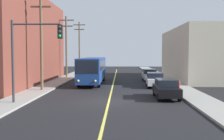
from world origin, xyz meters
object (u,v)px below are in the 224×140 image
at_px(traffic_signal_left_corner, 33,46).
at_px(fire_hydrant, 179,84).
at_px(parked_car_white, 155,79).
at_px(parked_car_silver, 149,75).
at_px(utility_pole_near, 41,36).
at_px(parked_car_black, 166,88).
at_px(utility_pole_far, 79,44).
at_px(city_bus, 93,69).
at_px(utility_pole_mid, 66,44).

distance_m(traffic_signal_left_corner, fire_hydrant, 15.33).
distance_m(parked_car_white, parked_car_silver, 6.86).
height_order(parked_car_silver, utility_pole_near, utility_pole_near).
bearing_deg(traffic_signal_left_corner, fire_hydrant, 34.45).
bearing_deg(parked_car_black, utility_pole_near, 160.48).
height_order(parked_car_white, fire_hydrant, parked_car_white).
distance_m(parked_car_black, utility_pole_far, 34.65).
bearing_deg(parked_car_silver, city_bus, -155.82).
bearing_deg(fire_hydrant, city_bus, 147.08).
bearing_deg(utility_pole_far, utility_pole_mid, -90.41).
relative_size(parked_car_black, utility_pole_mid, 0.47).
bearing_deg(city_bus, fire_hydrant, -32.92).
xyz_separation_m(utility_pole_far, fire_hydrant, (14.19, -26.79, -5.03)).
distance_m(parked_car_silver, utility_pole_mid, 13.84).
relative_size(utility_pole_mid, fire_hydrant, 11.08).
bearing_deg(parked_car_black, fire_hydrant, 68.12).
bearing_deg(city_bus, utility_pole_near, -120.44).
bearing_deg(parked_car_white, utility_pole_mid, 136.88).
height_order(parked_car_black, utility_pole_near, utility_pole_near).
bearing_deg(utility_pole_mid, parked_car_white, -43.12).
bearing_deg(utility_pole_near, parked_car_silver, 42.25).
relative_size(city_bus, utility_pole_mid, 1.31).
relative_size(utility_pole_near, traffic_signal_left_corner, 1.61).
xyz_separation_m(city_bus, utility_pole_mid, (-4.85, 7.88, 3.47)).
bearing_deg(city_bus, parked_car_silver, 24.18).
distance_m(utility_pole_far, fire_hydrant, 30.73).
xyz_separation_m(city_bus, parked_car_black, (7.29, -11.46, -0.98)).
bearing_deg(traffic_signal_left_corner, city_bus, 78.99).
xyz_separation_m(parked_car_white, fire_hydrant, (2.13, -2.60, -0.26)).
height_order(parked_car_silver, utility_pole_far, utility_pole_far).
height_order(utility_pole_mid, traffic_signal_left_corner, utility_pole_mid).
xyz_separation_m(parked_car_white, utility_pole_far, (-12.07, 24.19, 4.78)).
height_order(parked_car_white, utility_pole_near, utility_pole_near).
xyz_separation_m(parked_car_black, fire_hydrant, (2.15, 5.35, -0.26)).
xyz_separation_m(parked_car_white, utility_pole_near, (-11.63, -3.83, 4.64)).
distance_m(parked_car_white, utility_pole_mid, 17.24).
height_order(traffic_signal_left_corner, fire_hydrant, traffic_signal_left_corner).
bearing_deg(traffic_signal_left_corner, parked_car_white, 47.38).
height_order(parked_car_white, parked_car_silver, same).
relative_size(traffic_signal_left_corner, fire_hydrant, 7.14).
bearing_deg(parked_car_white, fire_hydrant, -50.74).
bearing_deg(parked_car_silver, parked_car_black, -90.64).
distance_m(parked_car_white, utility_pole_far, 27.45).
bearing_deg(utility_pole_far, traffic_signal_left_corner, -86.86).
height_order(parked_car_black, parked_car_silver, same).
bearing_deg(city_bus, utility_pole_mid, 121.61).
relative_size(parked_car_white, traffic_signal_left_corner, 0.74).
distance_m(parked_car_silver, fire_hydrant, 9.67).
bearing_deg(utility_pole_far, parked_car_silver, -54.83).
relative_size(parked_car_white, utility_pole_mid, 0.48).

